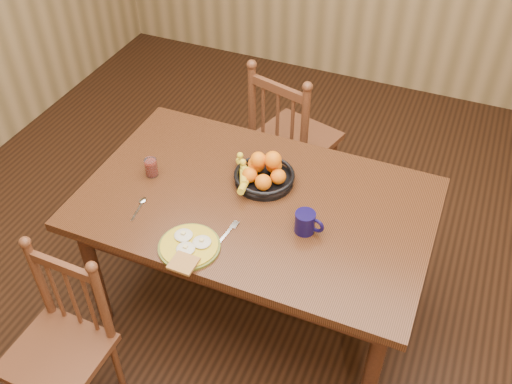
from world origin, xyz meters
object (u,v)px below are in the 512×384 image
at_px(breakfast_plate, 189,247).
at_px(fruit_bowl, 263,173).
at_px(coffee_mug, 306,222).
at_px(chair_near, 62,345).
at_px(chair_far, 291,139).
at_px(dining_table, 256,213).

xyz_separation_m(breakfast_plate, fruit_bowl, (0.12, 0.52, 0.04)).
xyz_separation_m(coffee_mug, fruit_bowl, (-0.29, 0.23, 0.00)).
xyz_separation_m(chair_near, coffee_mug, (0.82, 0.73, 0.38)).
relative_size(chair_far, coffee_mug, 7.33).
height_order(chair_far, coffee_mug, chair_far).
xyz_separation_m(chair_far, coffee_mug, (0.40, -0.95, 0.32)).
distance_m(dining_table, breakfast_plate, 0.42).
distance_m(chair_far, breakfast_plate, 1.27).
bearing_deg(dining_table, breakfast_plate, -110.35).
height_order(dining_table, chair_far, chair_far).
bearing_deg(chair_near, chair_far, 77.07).
xyz_separation_m(chair_near, breakfast_plate, (0.41, 0.45, 0.34)).
relative_size(chair_far, breakfast_plate, 3.41).
height_order(chair_far, fruit_bowl, chair_far).
relative_size(chair_near, fruit_bowl, 2.66).
height_order(dining_table, fruit_bowl, fruit_bowl).
bearing_deg(chair_near, breakfast_plate, 48.86).
xyz_separation_m(chair_far, chair_near, (-0.42, -1.68, -0.06)).
bearing_deg(dining_table, fruit_bowl, 98.85).
relative_size(dining_table, chair_far, 1.63).
bearing_deg(chair_near, fruit_bowl, 62.45).
bearing_deg(coffee_mug, fruit_bowl, 141.92).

